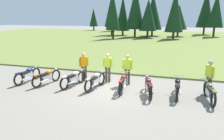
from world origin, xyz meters
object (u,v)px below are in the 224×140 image
object	(u,v)px
rider_checking_bike	(108,66)
motorcycle_olive	(209,91)
motorcycle_orange	(47,77)
motorcycle_navy	(28,75)
motorcycle_maroon	(149,86)
rider_in_hivis_vest	(127,68)
motorcycle_red	(123,82)
motorcycle_cream	(74,78)
rider_with_back_turned	(209,75)
motorcycle_silver	(95,80)
motorcycle_black	(177,87)
rider_near_row_end	(84,65)

from	to	relation	value
rider_checking_bike	motorcycle_olive	bearing A→B (deg)	-15.13
rider_checking_bike	motorcycle_orange	bearing A→B (deg)	-154.78
motorcycle_navy	rider_checking_bike	size ratio (longest dim) A/B	1.26
motorcycle_maroon	rider_checking_bike	size ratio (longest dim) A/B	1.23
rider_in_hivis_vest	motorcycle_navy	bearing A→B (deg)	-167.19
motorcycle_orange	motorcycle_red	size ratio (longest dim) A/B	0.99
motorcycle_cream	rider_checking_bike	world-z (taller)	rider_checking_bike
motorcycle_maroon	rider_checking_bike	distance (m)	2.97
motorcycle_cream	rider_in_hivis_vest	xyz separation A→B (m)	(2.68, 1.16, 0.51)
motorcycle_cream	motorcycle_olive	bearing A→B (deg)	-0.95
motorcycle_cream	motorcycle_maroon	distance (m)	4.05
rider_with_back_turned	rider_checking_bike	bearing A→B (deg)	174.36
motorcycle_silver	motorcycle_orange	bearing A→B (deg)	-177.23
rider_in_hivis_vest	rider_with_back_turned	bearing A→B (deg)	-5.28
motorcycle_orange	motorcycle_olive	world-z (taller)	same
motorcycle_maroon	motorcycle_black	size ratio (longest dim) A/B	0.98
motorcycle_maroon	motorcycle_red	bearing A→B (deg)	170.15
motorcycle_orange	motorcycle_olive	xyz separation A→B (m)	(8.30, 0.03, 0.00)
motorcycle_black	motorcycle_olive	bearing A→B (deg)	-8.09
motorcycle_red	motorcycle_olive	size ratio (longest dim) A/B	1.00
motorcycle_orange	rider_near_row_end	distance (m)	2.16
motorcycle_black	motorcycle_navy	bearing A→B (deg)	-178.74
motorcycle_cream	rider_with_back_turned	world-z (taller)	rider_with_back_turned
motorcycle_cream	motorcycle_silver	distance (m)	1.27
motorcycle_silver	motorcycle_maroon	world-z (taller)	same
motorcycle_red	motorcycle_maroon	bearing A→B (deg)	-9.85
rider_checking_bike	motorcycle_black	bearing A→B (deg)	-17.55
motorcycle_cream	rider_near_row_end	bearing A→B (deg)	83.88
motorcycle_maroon	motorcycle_olive	world-z (taller)	same
motorcycle_navy	motorcycle_orange	bearing A→B (deg)	-2.07
motorcycle_navy	motorcycle_black	world-z (taller)	same
motorcycle_black	motorcycle_maroon	bearing A→B (deg)	-169.91
motorcycle_black	motorcycle_silver	bearing A→B (deg)	-178.73
motorcycle_silver	motorcycle_red	distance (m)	1.46
motorcycle_cream	rider_with_back_turned	bearing A→B (deg)	6.56
motorcycle_black	rider_near_row_end	size ratio (longest dim) A/B	1.26
rider_with_back_turned	motorcycle_orange	bearing A→B (deg)	-173.68
motorcycle_maroon	rider_with_back_turned	distance (m)	2.94
rider_near_row_end	rider_with_back_turned	bearing A→B (deg)	-2.85
motorcycle_orange	motorcycle_silver	xyz separation A→B (m)	(2.82, 0.14, 0.00)
motorcycle_olive	rider_in_hivis_vest	xyz separation A→B (m)	(-4.06, 1.27, 0.51)
motorcycle_cream	rider_in_hivis_vest	distance (m)	2.97
motorcycle_olive	rider_in_hivis_vest	distance (m)	4.28
motorcycle_orange	rider_checking_bike	size ratio (longest dim) A/B	1.24
rider_with_back_turned	motorcycle_maroon	bearing A→B (deg)	-161.24
motorcycle_orange	motorcycle_black	bearing A→B (deg)	1.88
motorcycle_silver	rider_near_row_end	distance (m)	1.68
motorcycle_silver	rider_in_hivis_vest	world-z (taller)	rider_in_hivis_vest
motorcycle_black	rider_with_back_turned	size ratio (longest dim) A/B	1.26
motorcycle_black	rider_checking_bike	bearing A→B (deg)	162.45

